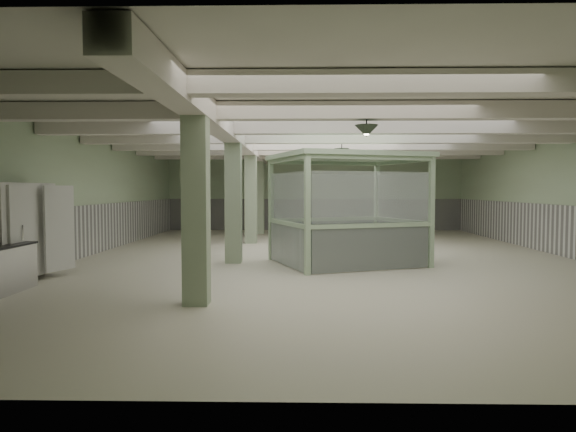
{
  "coord_description": "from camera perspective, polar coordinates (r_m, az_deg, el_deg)",
  "views": [
    {
      "loc": [
        -0.76,
        -14.64,
        1.97
      ],
      "look_at": [
        -1.03,
        -1.9,
        1.3
      ],
      "focal_mm": 32.0,
      "sensor_mm": 36.0,
      "label": 1
    }
  ],
  "objects": [
    {
      "name": "floor",
      "position": [
        14.79,
        4.14,
        -4.66
      ],
      "size": [
        20.0,
        20.0,
        0.0
      ],
      "primitive_type": "plane",
      "color": "silver",
      "rests_on": "ground"
    },
    {
      "name": "ceiling",
      "position": [
        14.75,
        4.2,
        9.35
      ],
      "size": [
        14.0,
        20.0,
        0.02
      ],
      "primitive_type": "cube",
      "color": "silver",
      "rests_on": "wall_back"
    },
    {
      "name": "wall_back",
      "position": [
        24.65,
        2.96,
        2.61
      ],
      "size": [
        14.0,
        0.02,
        3.6
      ],
      "primitive_type": "cube",
      "color": "#A9C49D",
      "rests_on": "floor"
    },
    {
      "name": "wall_front",
      "position": [
        4.7,
        10.53,
        0.9
      ],
      "size": [
        14.0,
        0.02,
        3.6
      ],
      "primitive_type": "cube",
      "color": "#A9C49D",
      "rests_on": "floor"
    },
    {
      "name": "wall_left",
      "position": [
        15.91,
        -21.92,
        2.18
      ],
      "size": [
        0.02,
        20.0,
        3.6
      ],
      "primitive_type": "cube",
      "color": "#A9C49D",
      "rests_on": "floor"
    },
    {
      "name": "wall_right",
      "position": [
        16.57,
        29.14,
        2.04
      ],
      "size": [
        0.02,
        20.0,
        3.6
      ],
      "primitive_type": "cube",
      "color": "#A9C49D",
      "rests_on": "floor"
    },
    {
      "name": "wainscot_left",
      "position": [
        15.95,
        -21.76,
        -1.59
      ],
      "size": [
        0.05,
        19.9,
        1.5
      ],
      "primitive_type": "cube",
      "color": "silver",
      "rests_on": "floor"
    },
    {
      "name": "wainscot_right",
      "position": [
        16.6,
        28.97,
        -1.58
      ],
      "size": [
        0.05,
        19.9,
        1.5
      ],
      "primitive_type": "cube",
      "color": "silver",
      "rests_on": "floor"
    },
    {
      "name": "wainscot_back",
      "position": [
        24.65,
        2.95,
        0.16
      ],
      "size": [
        13.9,
        0.05,
        1.5
      ],
      "primitive_type": "cube",
      "color": "silver",
      "rests_on": "floor"
    },
    {
      "name": "girder",
      "position": [
        14.81,
        -5.62,
        8.46
      ],
      "size": [
        0.45,
        19.9,
        0.4
      ],
      "primitive_type": "cube",
      "color": "silver",
      "rests_on": "ceiling"
    },
    {
      "name": "beam_a",
      "position": [
        7.32,
        7.38,
        14.42
      ],
      "size": [
        13.9,
        0.35,
        0.32
      ],
      "primitive_type": "cube",
      "color": "silver",
      "rests_on": "ceiling"
    },
    {
      "name": "beam_b",
      "position": [
        9.77,
        5.76,
        11.53
      ],
      "size": [
        13.9,
        0.35,
        0.32
      ],
      "primitive_type": "cube",
      "color": "silver",
      "rests_on": "ceiling"
    },
    {
      "name": "beam_c",
      "position": [
        12.25,
        4.82,
        9.8
      ],
      "size": [
        13.9,
        0.35,
        0.32
      ],
      "primitive_type": "cube",
      "color": "silver",
      "rests_on": "ceiling"
    },
    {
      "name": "beam_d",
      "position": [
        14.73,
        4.19,
        8.65
      ],
      "size": [
        13.9,
        0.35,
        0.32
      ],
      "primitive_type": "cube",
      "color": "silver",
      "rests_on": "ceiling"
    },
    {
      "name": "beam_e",
      "position": [
        17.21,
        3.75,
        7.83
      ],
      "size": [
        13.9,
        0.35,
        0.32
      ],
      "primitive_type": "cube",
      "color": "silver",
      "rests_on": "ceiling"
    },
    {
      "name": "beam_f",
      "position": [
        19.7,
        3.42,
        7.22
      ],
      "size": [
        13.9,
        0.35,
        0.32
      ],
      "primitive_type": "cube",
      "color": "silver",
      "rests_on": "ceiling"
    },
    {
      "name": "beam_g",
      "position": [
        22.2,
        3.17,
        6.75
      ],
      "size": [
        13.9,
        0.35,
        0.32
      ],
      "primitive_type": "cube",
      "color": "silver",
      "rests_on": "ceiling"
    },
    {
      "name": "column_a",
      "position": [
        8.81,
        -10.19,
        1.86
      ],
      "size": [
        0.42,
        0.42,
        3.6
      ],
      "primitive_type": "cube",
      "color": "#91A484",
      "rests_on": "floor"
    },
    {
      "name": "column_b",
      "position": [
        13.75,
        -6.08,
        2.28
      ],
      "size": [
        0.42,
        0.42,
        3.6
      ],
      "primitive_type": "cube",
      "color": "#91A484",
      "rests_on": "floor"
    },
    {
      "name": "column_c",
      "position": [
        18.72,
        -4.15,
        2.48
      ],
      "size": [
        0.42,
        0.42,
        3.6
      ],
      "primitive_type": "cube",
      "color": "#91A484",
      "rests_on": "floor"
    },
    {
      "name": "column_d",
      "position": [
        22.7,
        -3.21,
        2.57
      ],
      "size": [
        0.42,
        0.42,
        3.6
      ],
      "primitive_type": "cube",
      "color": "#91A484",
      "rests_on": "floor"
    },
    {
      "name": "pendant_front",
      "position": [
        9.78,
        8.71,
        9.32
      ],
      "size": [
        0.44,
        0.44,
        0.22
      ],
      "primitive_type": "cone",
      "rotation": [
        3.14,
        0.0,
        0.0
      ],
      "color": "#2D392A",
      "rests_on": "ceiling"
    },
    {
      "name": "pendant_mid",
      "position": [
        15.23,
        5.98,
        7.06
      ],
      "size": [
        0.44,
        0.44,
        0.22
      ],
      "primitive_type": "cone",
      "rotation": [
        3.14,
        0.0,
        0.0
      ],
      "color": "#2D392A",
      "rests_on": "ceiling"
    },
    {
      "name": "pendant_back",
      "position": [
        20.2,
        4.79,
        6.06
      ],
      "size": [
        0.44,
        0.44,
        0.22
      ],
      "primitive_type": "cone",
      "rotation": [
        3.14,
        0.0,
        0.0
      ],
      "color": "#2D392A",
      "rests_on": "ceiling"
    },
    {
      "name": "walkin_cooler",
      "position": [
        12.18,
        -27.59,
        -1.9
      ],
      "size": [
        0.87,
        2.18,
        2.0
      ],
      "color": "silver",
      "rests_on": "floor"
    },
    {
      "name": "guard_booth",
      "position": [
        13.6,
        6.55,
        2.77
      ],
      "size": [
        4.4,
        4.08,
        2.89
      ],
      "rotation": [
        0.0,
        0.0,
        0.36
      ],
      "color": "#A7C59D",
      "rests_on": "floor"
    },
    {
      "name": "filing_cabinet",
      "position": [
        14.17,
        14.29,
        -2.78
      ],
      "size": [
        0.42,
        0.56,
        1.12
      ],
      "primitive_type": "cube",
      "rotation": [
        0.0,
        0.0,
        -0.11
      ],
      "color": "#535446",
      "rests_on": "floor"
    }
  ]
}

